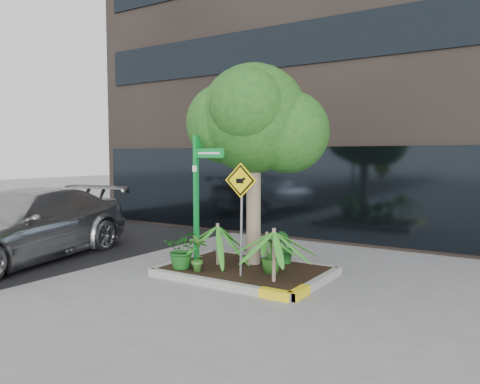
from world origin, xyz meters
The scene contains 15 objects.
ground centered at (0.00, 0.00, 0.00)m, with size 80.00×80.00×0.00m, color gray.
asphalt_road centered at (-6.50, 0.00, 0.01)m, with size 7.00×80.00×0.01m, color black.
building centered at (0.50, 8.50, 7.50)m, with size 18.00×8.00×15.00m, color #2D2621.
planter centered at (0.23, 0.27, 0.10)m, with size 3.35×2.36×0.15m.
tree centered at (0.14, 0.74, 3.22)m, with size 2.94×2.61×4.41m.
palm_front centered at (1.19, -0.30, 1.07)m, with size 1.11×1.11×1.23m.
palm_left centered at (-0.45, 0.24, 0.97)m, with size 0.99×0.99×1.10m.
palm_back centered at (0.38, 0.87, 0.79)m, with size 0.77×0.77×0.85m.
parked_car centered at (-4.83, -1.43, 0.83)m, with size 2.34×5.75×1.67m, color #9E9FA3.
shrub_a centered at (-0.84, -0.44, 0.55)m, with size 0.72×0.72×0.80m, color #19581A.
shrub_b centered at (0.86, 0.21, 0.51)m, with size 0.40×0.40×0.72m, color #255B1B.
shrub_c centered at (-0.44, -0.46, 0.52)m, with size 0.39×0.39×0.75m, color #377524.
shrub_d centered at (0.74, 1.06, 0.51)m, with size 0.40×0.40×0.72m, color #1A5C1E.
street_sign_post centered at (-0.54, -0.26, 1.77)m, with size 0.84×0.93×2.86m.
cattle_sign centered at (0.46, -0.28, 1.62)m, with size 0.67×0.11×2.17m.
Camera 1 is at (5.21, -7.74, 2.47)m, focal length 35.00 mm.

